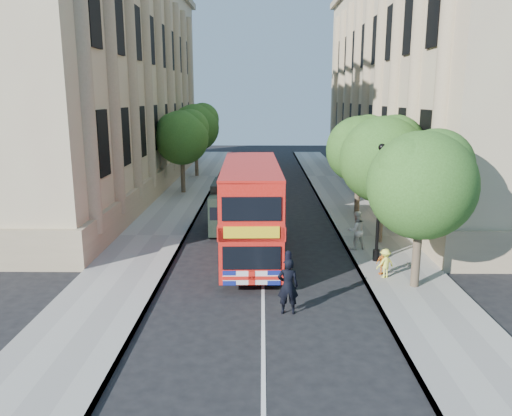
{
  "coord_description": "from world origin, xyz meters",
  "views": [
    {
      "loc": [
        -0.05,
        -15.05,
        7.22
      ],
      "look_at": [
        -0.31,
        6.84,
        2.3
      ],
      "focal_mm": 35.0,
      "sensor_mm": 36.0,
      "label": 1
    }
  ],
  "objects_px": {
    "double_decker_bus": "(251,208)",
    "police_constable": "(288,286)",
    "lamp_post": "(379,208)",
    "woman_pedestrian": "(356,230)",
    "box_van": "(230,208)"
  },
  "relations": [
    {
      "from": "box_van",
      "to": "double_decker_bus",
      "type": "bearing_deg",
      "value": -74.57
    },
    {
      "from": "police_constable",
      "to": "double_decker_bus",
      "type": "bearing_deg",
      "value": -77.84
    },
    {
      "from": "double_decker_bus",
      "to": "police_constable",
      "type": "relative_size",
      "value": 4.7
    },
    {
      "from": "woman_pedestrian",
      "to": "lamp_post",
      "type": "bearing_deg",
      "value": 91.15
    },
    {
      "from": "lamp_post",
      "to": "woman_pedestrian",
      "type": "relative_size",
      "value": 2.8
    },
    {
      "from": "box_van",
      "to": "police_constable",
      "type": "xyz_separation_m",
      "value": [
        2.63,
        -10.51,
        -0.31
      ]
    },
    {
      "from": "lamp_post",
      "to": "police_constable",
      "type": "distance_m",
      "value": 6.88
    },
    {
      "from": "double_decker_bus",
      "to": "police_constable",
      "type": "height_order",
      "value": "double_decker_bus"
    },
    {
      "from": "double_decker_bus",
      "to": "police_constable",
      "type": "bearing_deg",
      "value": -78.66
    },
    {
      "from": "police_constable",
      "to": "woman_pedestrian",
      "type": "bearing_deg",
      "value": -117.91
    },
    {
      "from": "lamp_post",
      "to": "woman_pedestrian",
      "type": "xyz_separation_m",
      "value": [
        -0.6,
        1.7,
        -1.47
      ]
    },
    {
      "from": "box_van",
      "to": "police_constable",
      "type": "height_order",
      "value": "box_van"
    },
    {
      "from": "lamp_post",
      "to": "police_constable",
      "type": "height_order",
      "value": "lamp_post"
    },
    {
      "from": "lamp_post",
      "to": "box_van",
      "type": "relative_size",
      "value": 1.11
    },
    {
      "from": "double_decker_bus",
      "to": "police_constable",
      "type": "xyz_separation_m",
      "value": [
        1.38,
        -6.01,
        -1.36
      ]
    }
  ]
}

